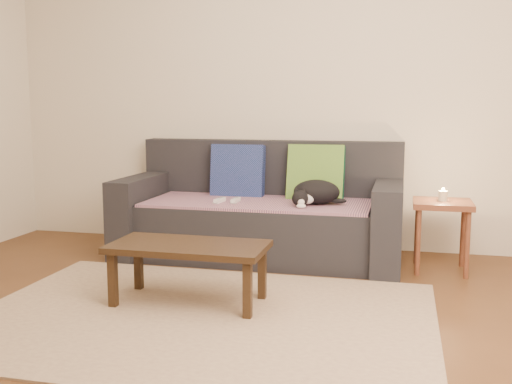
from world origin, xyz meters
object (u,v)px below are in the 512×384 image
(cat, at_px, (315,193))
(coffee_table, at_px, (189,251))
(side_table, at_px, (442,213))
(wii_remote_b, at_px, (236,200))
(sofa, at_px, (261,216))
(wii_remote_a, at_px, (220,200))

(cat, relative_size, coffee_table, 0.48)
(cat, height_order, side_table, cat)
(wii_remote_b, relative_size, coffee_table, 0.17)
(sofa, relative_size, coffee_table, 2.33)
(side_table, bearing_deg, sofa, 174.98)
(wii_remote_b, distance_m, coffee_table, 1.04)
(wii_remote_a, distance_m, wii_remote_b, 0.12)
(sofa, bearing_deg, wii_remote_a, -141.11)
(wii_remote_a, relative_size, wii_remote_b, 1.00)
(sofa, bearing_deg, side_table, -5.02)
(wii_remote_b, relative_size, side_table, 0.30)
(sofa, height_order, side_table, sofa)
(cat, bearing_deg, side_table, -23.07)
(coffee_table, bearing_deg, wii_remote_b, 90.48)
(sofa, bearing_deg, wii_remote_b, -129.37)
(coffee_table, bearing_deg, sofa, 83.27)
(wii_remote_a, xyz_separation_m, coffee_table, (0.12, -1.00, -0.14))
(sofa, relative_size, wii_remote_b, 14.00)
(wii_remote_a, bearing_deg, cat, -77.26)
(sofa, xyz_separation_m, cat, (0.43, -0.14, 0.22))
(wii_remote_a, relative_size, coffee_table, 0.17)
(wii_remote_b, height_order, coffee_table, wii_remote_b)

